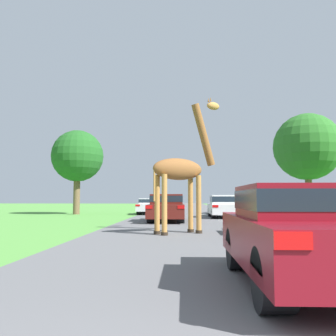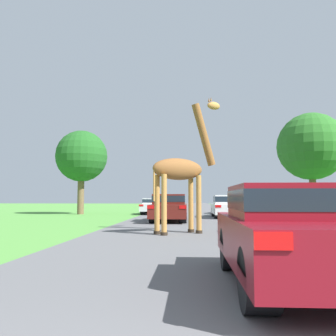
{
  "view_description": "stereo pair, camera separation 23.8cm",
  "coord_description": "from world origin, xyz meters",
  "px_view_note": "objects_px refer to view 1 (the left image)",
  "views": [
    {
      "loc": [
        -0.58,
        -0.85,
        1.24
      ],
      "look_at": [
        -1.08,
        11.65,
        2.3
      ],
      "focal_mm": 38.0,
      "sensor_mm": 36.0,
      "label": 1
    },
    {
      "loc": [
        -0.34,
        -0.84,
        1.24
      ],
      "look_at": [
        -1.08,
        11.65,
        2.3
      ],
      "focal_mm": 38.0,
      "sensor_mm": 36.0,
      "label": 2
    }
  ],
  "objects_px": {
    "car_far_ahead": "(225,206)",
    "tree_centre_back": "(77,156)",
    "giraffe_near_road": "(182,170)",
    "car_verge_right": "(281,214)",
    "car_lead_maroon": "(305,232)",
    "tree_right_cluster": "(307,147)",
    "car_queue_left": "(167,207)",
    "car_rear_follower": "(226,204)",
    "car_queue_right": "(151,206)"
  },
  "relations": [
    {
      "from": "car_queue_left",
      "to": "car_far_ahead",
      "type": "xyz_separation_m",
      "value": [
        3.54,
        3.98,
        -0.01
      ]
    },
    {
      "from": "tree_centre_back",
      "to": "tree_right_cluster",
      "type": "xyz_separation_m",
      "value": [
        16.09,
        -4.25,
        0.02
      ]
    },
    {
      "from": "car_queue_left",
      "to": "tree_centre_back",
      "type": "xyz_separation_m",
      "value": [
        -7.29,
        8.03,
        3.7
      ]
    },
    {
      "from": "giraffe_near_road",
      "to": "car_queue_right",
      "type": "distance_m",
      "value": 15.26
    },
    {
      "from": "giraffe_near_road",
      "to": "tree_right_cluster",
      "type": "height_order",
      "value": "tree_right_cluster"
    },
    {
      "from": "giraffe_near_road",
      "to": "car_verge_right",
      "type": "height_order",
      "value": "giraffe_near_road"
    },
    {
      "from": "car_lead_maroon",
      "to": "tree_centre_back",
      "type": "relative_size",
      "value": 0.61
    },
    {
      "from": "car_rear_follower",
      "to": "car_queue_left",
      "type": "bearing_deg",
      "value": -113.88
    },
    {
      "from": "giraffe_near_road",
      "to": "car_far_ahead",
      "type": "height_order",
      "value": "giraffe_near_road"
    },
    {
      "from": "car_far_ahead",
      "to": "tree_centre_back",
      "type": "relative_size",
      "value": 0.65
    },
    {
      "from": "giraffe_near_road",
      "to": "car_verge_right",
      "type": "bearing_deg",
      "value": 50.12
    },
    {
      "from": "car_verge_right",
      "to": "tree_right_cluster",
      "type": "relative_size",
      "value": 0.6
    },
    {
      "from": "car_lead_maroon",
      "to": "car_verge_right",
      "type": "relative_size",
      "value": 0.99
    },
    {
      "from": "giraffe_near_road",
      "to": "car_queue_left",
      "type": "relative_size",
      "value": 1.13
    },
    {
      "from": "giraffe_near_road",
      "to": "tree_centre_back",
      "type": "bearing_deg",
      "value": 176.99
    },
    {
      "from": "car_queue_left",
      "to": "giraffe_near_road",
      "type": "bearing_deg",
      "value": -82.62
    },
    {
      "from": "car_lead_maroon",
      "to": "tree_right_cluster",
      "type": "height_order",
      "value": "tree_right_cluster"
    },
    {
      "from": "car_far_ahead",
      "to": "tree_right_cluster",
      "type": "bearing_deg",
      "value": -2.23
    },
    {
      "from": "car_lead_maroon",
      "to": "tree_centre_back",
      "type": "height_order",
      "value": "tree_centre_back"
    },
    {
      "from": "car_queue_right",
      "to": "car_queue_left",
      "type": "xyz_separation_m",
      "value": [
        1.64,
        -8.57,
        0.09
      ]
    },
    {
      "from": "car_queue_left",
      "to": "car_rear_follower",
      "type": "relative_size",
      "value": 1.09
    },
    {
      "from": "car_far_ahead",
      "to": "tree_right_cluster",
      "type": "distance_m",
      "value": 6.45
    },
    {
      "from": "car_queue_left",
      "to": "tree_centre_back",
      "type": "distance_m",
      "value": 11.46
    },
    {
      "from": "car_far_ahead",
      "to": "car_lead_maroon",
      "type": "bearing_deg",
      "value": -93.18
    },
    {
      "from": "car_verge_right",
      "to": "tree_right_cluster",
      "type": "distance_m",
      "value": 12.19
    },
    {
      "from": "car_queue_right",
      "to": "car_rear_follower",
      "type": "distance_m",
      "value": 6.03
    },
    {
      "from": "car_verge_right",
      "to": "tree_right_cluster",
      "type": "height_order",
      "value": "tree_right_cluster"
    },
    {
      "from": "car_queue_right",
      "to": "car_queue_left",
      "type": "relative_size",
      "value": 0.94
    },
    {
      "from": "car_far_ahead",
      "to": "car_rear_follower",
      "type": "height_order",
      "value": "car_rear_follower"
    },
    {
      "from": "car_lead_maroon",
      "to": "car_queue_right",
      "type": "relative_size",
      "value": 0.94
    },
    {
      "from": "car_rear_follower",
      "to": "tree_centre_back",
      "type": "distance_m",
      "value": 12.27
    },
    {
      "from": "car_queue_right",
      "to": "car_rear_follower",
      "type": "xyz_separation_m",
      "value": [
        5.92,
        1.1,
        0.1
      ]
    },
    {
      "from": "car_queue_left",
      "to": "car_rear_follower",
      "type": "distance_m",
      "value": 10.58
    },
    {
      "from": "tree_right_cluster",
      "to": "tree_centre_back",
      "type": "bearing_deg",
      "value": 165.2
    },
    {
      "from": "car_far_ahead",
      "to": "car_verge_right",
      "type": "relative_size",
      "value": 1.06
    },
    {
      "from": "car_lead_maroon",
      "to": "car_queue_right",
      "type": "bearing_deg",
      "value": 100.59
    },
    {
      "from": "car_verge_right",
      "to": "tree_centre_back",
      "type": "height_order",
      "value": "tree_centre_back"
    },
    {
      "from": "car_verge_right",
      "to": "car_rear_follower",
      "type": "height_order",
      "value": "car_rear_follower"
    },
    {
      "from": "car_verge_right",
      "to": "car_rear_follower",
      "type": "relative_size",
      "value": 0.97
    },
    {
      "from": "car_queue_right",
      "to": "car_rear_follower",
      "type": "bearing_deg",
      "value": 10.53
    },
    {
      "from": "car_verge_right",
      "to": "car_rear_follower",
      "type": "distance_m",
      "value": 16.51
    },
    {
      "from": "car_rear_follower",
      "to": "tree_centre_back",
      "type": "xyz_separation_m",
      "value": [
        -11.58,
        -1.65,
        3.7
      ]
    },
    {
      "from": "car_queue_right",
      "to": "car_queue_left",
      "type": "distance_m",
      "value": 8.73
    },
    {
      "from": "car_queue_right",
      "to": "tree_right_cluster",
      "type": "relative_size",
      "value": 0.63
    },
    {
      "from": "car_queue_left",
      "to": "car_rear_follower",
      "type": "xyz_separation_m",
      "value": [
        4.28,
        9.68,
        0.0
      ]
    },
    {
      "from": "car_queue_left",
      "to": "car_verge_right",
      "type": "relative_size",
      "value": 1.12
    },
    {
      "from": "car_queue_right",
      "to": "tree_centre_back",
      "type": "height_order",
      "value": "tree_centre_back"
    },
    {
      "from": "car_queue_left",
      "to": "car_verge_right",
      "type": "height_order",
      "value": "car_queue_left"
    },
    {
      "from": "car_lead_maroon",
      "to": "tree_right_cluster",
      "type": "relative_size",
      "value": 0.6
    },
    {
      "from": "car_queue_right",
      "to": "car_rear_follower",
      "type": "relative_size",
      "value": 1.02
    }
  ]
}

